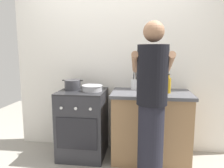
# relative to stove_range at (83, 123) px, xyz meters

# --- Properties ---
(ground) EXTENTS (6.00, 6.00, 0.00)m
(ground) POSITION_rel_stove_range_xyz_m (0.35, -0.15, -0.45)
(ground) COLOR gray
(back_wall) EXTENTS (3.20, 0.10, 2.50)m
(back_wall) POSITION_rel_stove_range_xyz_m (0.55, 0.35, 0.80)
(back_wall) COLOR silver
(back_wall) RESTS_ON ground
(countertop) EXTENTS (1.00, 0.60, 0.90)m
(countertop) POSITION_rel_stove_range_xyz_m (0.90, 0.00, 0.00)
(countertop) COLOR #99724C
(countertop) RESTS_ON ground
(stove_range) EXTENTS (0.60, 0.62, 0.90)m
(stove_range) POSITION_rel_stove_range_xyz_m (0.00, 0.00, 0.00)
(stove_range) COLOR #2D2D33
(stove_range) RESTS_ON ground
(pot) EXTENTS (0.28, 0.21, 0.13)m
(pot) POSITION_rel_stove_range_xyz_m (-0.14, 0.03, 0.52)
(pot) COLOR #38383D
(pot) RESTS_ON stove_range
(mixing_bowl) EXTENTS (0.27, 0.27, 0.08)m
(mixing_bowl) POSITION_rel_stove_range_xyz_m (0.14, -0.02, 0.49)
(mixing_bowl) COLOR #B7B7BC
(mixing_bowl) RESTS_ON stove_range
(utensil_crock) EXTENTS (0.10, 0.10, 0.32)m
(utensil_crock) POSITION_rel_stove_range_xyz_m (0.68, 0.17, 0.55)
(utensil_crock) COLOR silver
(utensil_crock) RESTS_ON countertop
(oil_bottle) EXTENTS (0.07, 0.07, 0.24)m
(oil_bottle) POSITION_rel_stove_range_xyz_m (1.10, -0.02, 0.55)
(oil_bottle) COLOR gold
(oil_bottle) RESTS_ON countertop
(person) EXTENTS (0.41, 0.50, 1.70)m
(person) POSITION_rel_stove_range_xyz_m (0.87, -0.61, 0.41)
(person) COLOR black
(person) RESTS_ON ground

